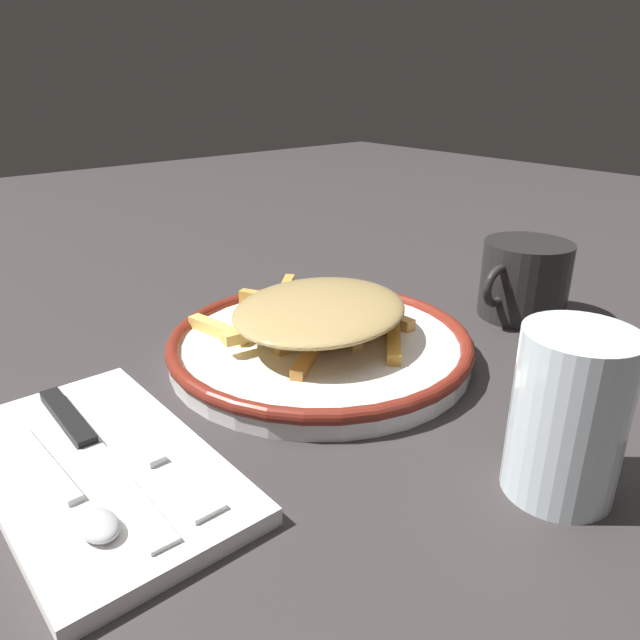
# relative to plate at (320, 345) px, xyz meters

# --- Properties ---
(ground_plane) EXTENTS (2.60, 2.60, 0.00)m
(ground_plane) POSITION_rel_plate_xyz_m (0.00, 0.00, -0.01)
(ground_plane) COLOR #332E2E
(plate) EXTENTS (0.29, 0.29, 0.03)m
(plate) POSITION_rel_plate_xyz_m (0.00, 0.00, 0.00)
(plate) COLOR white
(plate) RESTS_ON ground_plane
(fries_heap) EXTENTS (0.22, 0.22, 0.04)m
(fries_heap) POSITION_rel_plate_xyz_m (-0.00, -0.01, 0.03)
(fries_heap) COLOR #F3B75F
(fries_heap) RESTS_ON plate
(napkin) EXTENTS (0.13, 0.24, 0.01)m
(napkin) POSITION_rel_plate_xyz_m (0.23, 0.04, -0.01)
(napkin) COLOR white
(napkin) RESTS_ON ground_plane
(fork) EXTENTS (0.02, 0.18, 0.01)m
(fork) POSITION_rel_plate_xyz_m (0.20, 0.05, 0.00)
(fork) COLOR silver
(fork) RESTS_ON napkin
(knife) EXTENTS (0.02, 0.21, 0.01)m
(knife) POSITION_rel_plate_xyz_m (0.23, 0.02, 0.00)
(knife) COLOR black
(knife) RESTS_ON napkin
(spoon) EXTENTS (0.02, 0.15, 0.01)m
(spoon) POSITION_rel_plate_xyz_m (0.26, 0.07, 0.00)
(spoon) COLOR silver
(spoon) RESTS_ON napkin
(water_glass) EXTENTS (0.07, 0.07, 0.11)m
(water_glass) POSITION_rel_plate_xyz_m (0.01, 0.25, 0.04)
(water_glass) COLOR silver
(water_glass) RESTS_ON ground_plane
(coffee_mug) EXTENTS (0.12, 0.09, 0.08)m
(coffee_mug) POSITION_rel_plate_xyz_m (-0.24, 0.06, 0.03)
(coffee_mug) COLOR black
(coffee_mug) RESTS_ON ground_plane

